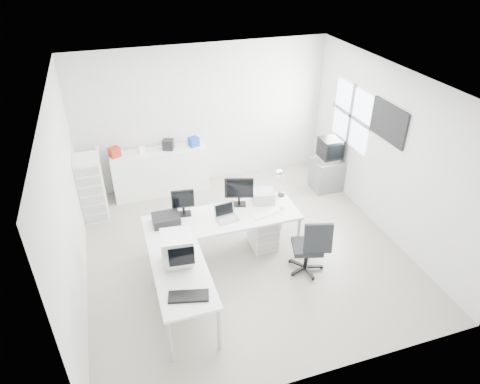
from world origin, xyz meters
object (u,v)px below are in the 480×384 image
object	(u,v)px
inkjet_printer	(166,219)
sideboard	(161,172)
crt_monitor	(177,249)
laser_printer	(263,196)
office_chair	(307,244)
filing_cabinet	(92,188)
side_desk	(184,296)
crt_tv	(330,150)
main_desk	(223,236)
tv_cabinet	(327,174)
drawer_pedestal	(263,230)
lcd_monitor_small	(183,203)
lcd_monitor_large	(239,192)
laptop	(227,214)

from	to	relation	value
inkjet_printer	sideboard	bearing A→B (deg)	84.11
crt_monitor	laser_printer	bearing A→B (deg)	39.65
inkjet_printer	office_chair	distance (m)	2.16
crt_monitor	filing_cabinet	distance (m)	2.86
side_desk	laser_printer	bearing A→B (deg)	39.52
office_chair	crt_tv	xyz separation A→B (m)	(1.46, 2.11, 0.38)
main_desk	side_desk	bearing A→B (deg)	-127.69
inkjet_printer	crt_tv	distance (m)	3.66
main_desk	filing_cabinet	xyz separation A→B (m)	(-1.92, 1.77, 0.23)
tv_cabinet	sideboard	size ratio (longest dim) A/B	0.35
drawer_pedestal	lcd_monitor_small	bearing A→B (deg)	170.91
tv_cabinet	lcd_monitor_large	bearing A→B (deg)	-153.08
main_desk	office_chair	xyz separation A→B (m)	(1.12, -0.73, 0.11)
laser_printer	tv_cabinet	distance (m)	2.23
sideboard	filing_cabinet	distance (m)	1.39
laser_printer	inkjet_printer	bearing A→B (deg)	-165.29
office_chair	sideboard	distance (m)	3.47
drawer_pedestal	office_chair	bearing A→B (deg)	-61.76
inkjet_printer	laser_printer	size ratio (longest dim) A/B	1.15
drawer_pedestal	inkjet_printer	bearing A→B (deg)	178.15
inkjet_printer	sideboard	world-z (taller)	sideboard
drawer_pedestal	lcd_monitor_large	distance (m)	0.80
laptop	crt_tv	xyz separation A→B (m)	(2.53, 1.48, 0.00)
crt_monitor	side_desk	bearing A→B (deg)	-84.12
drawer_pedestal	side_desk	bearing A→B (deg)	-143.43
filing_cabinet	laptop	bearing A→B (deg)	-43.52
inkjet_printer	crt_monitor	world-z (taller)	crt_monitor
tv_cabinet	filing_cabinet	bearing A→B (deg)	175.06
lcd_monitor_small	lcd_monitor_large	bearing A→B (deg)	7.48
crt_tv	lcd_monitor_large	bearing A→B (deg)	-153.08
side_desk	office_chair	xyz separation A→B (m)	(1.97, 0.37, 0.11)
laser_printer	sideboard	distance (m)	2.50
crt_monitor	sideboard	world-z (taller)	crt_monitor
main_desk	laptop	bearing A→B (deg)	-63.43
inkjet_printer	crt_monitor	bearing A→B (deg)	-90.10
side_desk	lcd_monitor_large	size ratio (longest dim) A/B	2.95
inkjet_printer	crt_tv	bearing A→B (deg)	20.39
side_desk	laptop	xyz separation A→B (m)	(0.90, 1.00, 0.49)
main_desk	sideboard	size ratio (longest dim) A/B	1.30
side_desk	lcd_monitor_small	world-z (taller)	lcd_monitor_small
crt_tv	laser_printer	bearing A→B (deg)	-147.58
crt_monitor	office_chair	world-z (taller)	crt_monitor
laptop	sideboard	xyz separation A→B (m)	(-0.68, 2.37, -0.41)
laser_printer	filing_cabinet	distance (m)	3.10
side_desk	crt_monitor	xyz separation A→B (m)	(0.00, 0.25, 0.61)
lcd_monitor_large	filing_cabinet	bearing A→B (deg)	163.29
inkjet_printer	tv_cabinet	bearing A→B (deg)	20.39
drawer_pedestal	main_desk	bearing A→B (deg)	-175.91
drawer_pedestal	crt_monitor	distance (m)	1.92
crt_tv	filing_cabinet	bearing A→B (deg)	175.06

